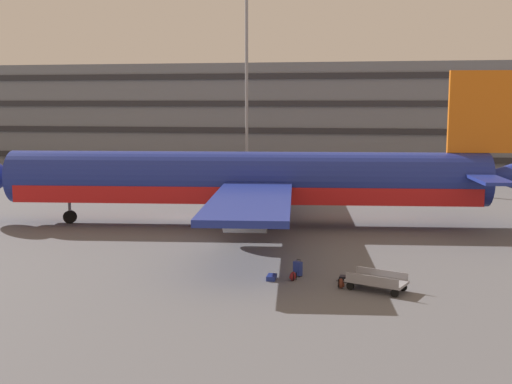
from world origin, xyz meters
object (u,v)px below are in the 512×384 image
Objects in this scene: baggage_cart at (377,281)px; suitcase_laid_flat at (346,279)px; airliner at (251,180)px; suitcase_red at (298,268)px; backpack_small at (341,284)px; suitcase_upright at (272,277)px; backpack_silver at (293,276)px.

suitcase_laid_flat is at bearing 138.37° from baggage_cart.
suitcase_laid_flat is 1.87m from baggage_cart.
airliner reaches higher than suitcase_red.
baggage_cart is (1.58, -0.05, 0.20)m from backpack_small.
airliner is 15.89m from backpack_small.
baggage_cart is (4.91, -0.98, 0.32)m from suitcase_upright.
backpack_silver reaches higher than suitcase_laid_flat.
suitcase_upright is at bearing 168.76° from baggage_cart.
baggage_cart is at bearing -59.79° from airliner.
backpack_small reaches higher than suitcase_laid_flat.
airliner reaches higher than suitcase_laid_flat.
backpack_small reaches higher than suitcase_upright.
backpack_silver is (1.01, 0.00, 0.10)m from suitcase_upright.
suitcase_red is 1.62× the size of backpack_small.
suitcase_laid_flat is 3.54m from suitcase_upright.
baggage_cart is (3.75, -1.76, 0.03)m from suitcase_red.
suitcase_upright is 0.24× the size of baggage_cart.
airliner is 45.91× the size of suitcase_red.
suitcase_laid_flat is 0.21× the size of baggage_cart.
suitcase_upright is 3.46m from backpack_small.
airliner is at bearing 108.26° from backpack_silver.
suitcase_red reaches higher than suitcase_laid_flat.
suitcase_red is (4.51, -12.42, -2.73)m from airliner.
backpack_small is (2.16, -1.71, -0.17)m from suitcase_red.
suitcase_red is at bearing 33.82° from suitcase_upright.
airliner is 13.49m from suitcase_red.
suitcase_upright is 1.66× the size of backpack_silver.
baggage_cart is at bearing -11.24° from suitcase_upright.
suitcase_laid_flat is 1.20m from backpack_small.
backpack_silver is 0.14× the size of baggage_cart.
suitcase_laid_flat is 0.85× the size of suitcase_red.
airliner is at bearing 109.95° from suitcase_red.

